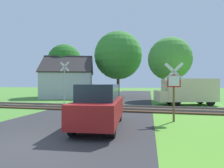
% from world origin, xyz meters
% --- Properties ---
extents(ground_plane, '(160.00, 160.00, 0.00)m').
position_xyz_m(ground_plane, '(0.00, 0.00, 0.00)').
color(ground_plane, '#4C8433').
extents(road_asphalt, '(7.10, 80.00, 0.01)m').
position_xyz_m(road_asphalt, '(0.00, 2.00, 0.00)').
color(road_asphalt, '#2D2D30').
rests_on(road_asphalt, ground).
extents(rail_track, '(60.00, 2.60, 0.22)m').
position_xyz_m(rail_track, '(0.00, 7.90, 0.06)').
color(rail_track, '#422D1E').
rests_on(rail_track, ground).
extents(stop_sign_near, '(0.88, 0.15, 2.83)m').
position_xyz_m(stop_sign_near, '(4.48, 4.39, 1.68)').
color(stop_sign_near, brown).
rests_on(stop_sign_near, ground).
extents(crossing_sign_far, '(0.88, 0.13, 3.83)m').
position_xyz_m(crossing_sign_far, '(-4.27, 10.33, 2.19)').
color(crossing_sign_far, '#9E9EA5').
rests_on(crossing_sign_far, ground).
extents(house, '(7.81, 7.64, 5.60)m').
position_xyz_m(house, '(-7.24, 17.21, 1.84)').
color(house, '#B7B7BC').
rests_on(house, ground).
extents(tree_left, '(4.87, 4.87, 7.56)m').
position_xyz_m(tree_left, '(-8.74, 19.05, 5.11)').
color(tree_left, '#513823').
rests_on(tree_left, ground).
extents(tree_center, '(6.99, 6.99, 9.48)m').
position_xyz_m(tree_center, '(-1.16, 20.87, 5.97)').
color(tree_center, '#513823').
rests_on(tree_center, ground).
extents(tree_right, '(4.81, 4.81, 7.03)m').
position_xyz_m(tree_right, '(5.56, 16.18, 4.61)').
color(tree_right, '#513823').
rests_on(tree_right, ground).
extents(mail_truck, '(5.21, 3.05, 2.24)m').
position_xyz_m(mail_truck, '(6.48, 11.62, 1.24)').
color(mail_truck, beige).
rests_on(mail_truck, ground).
extents(parked_car, '(1.97, 4.12, 1.78)m').
position_xyz_m(parked_car, '(1.34, 2.63, 0.89)').
color(parked_car, maroon).
rests_on(parked_car, ground).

